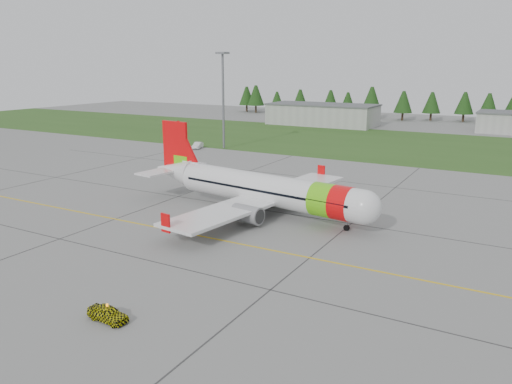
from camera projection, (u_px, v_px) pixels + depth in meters
The scene contains 9 objects.
ground at pixel (173, 266), 45.16m from camera, with size 320.00×320.00×0.00m, color gray.
aircraft at pixel (263, 189), 60.98m from camera, with size 33.88×31.49×10.29m.
follow_me_car at pixel (107, 300), 35.17m from camera, with size 1.32×1.12×3.28m, color #CFCF0B.
service_van at pixel (197, 139), 108.73m from camera, with size 1.47×1.38×4.20m, color silver.
grass_strip at pixel (398, 145), 114.43m from camera, with size 320.00×50.00×0.03m, color #30561E.
taxi_guideline at pixel (221, 240), 51.91m from camera, with size 120.00×0.25×0.02m, color gold.
hangar_west at pixel (322, 115), 151.60m from camera, with size 32.00×14.00×6.00m, color #A8A8A3.
floodlight_mast at pixel (223, 102), 106.89m from camera, with size 0.50×0.50×20.00m, color slate.
treeline at pixel (442, 106), 160.52m from camera, with size 160.00×8.00×10.00m, color #1C3F14, non-canonical shape.
Camera 1 is at (27.21, -33.00, 17.67)m, focal length 35.00 mm.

